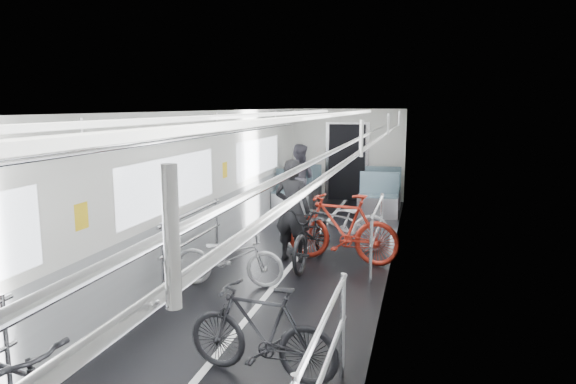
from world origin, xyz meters
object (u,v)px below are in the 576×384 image
object	(u,v)px
bike_right_mid	(334,223)
person_seated	(299,178)
person_standing	(292,210)
bike_right_near	(261,331)
bike_aisle	(312,234)
bike_right_far	(342,228)
bike_left_far	(229,258)

from	to	relation	value
bike_right_mid	person_seated	xyz separation A→B (m)	(-1.36, 3.06, 0.30)
person_standing	person_seated	world-z (taller)	person_standing
person_standing	bike_right_near	bearing A→B (deg)	110.33
bike_aisle	person_seated	size ratio (longest dim) A/B	1.13
bike_right_far	person_seated	distance (m)	3.99
bike_left_far	bike_aisle	size ratio (longest dim) A/B	0.84
bike_right_mid	person_standing	bearing A→B (deg)	-48.97
bike_left_far	person_seated	xyz separation A→B (m)	(-0.24, 5.14, 0.40)
bike_left_far	bike_right_near	xyz separation A→B (m)	(1.17, -2.21, 0.04)
bike_right_mid	bike_aisle	world-z (taller)	bike_right_mid
bike_right_far	bike_left_far	bearing A→B (deg)	-33.33
bike_right_far	bike_aisle	xyz separation A→B (m)	(-0.44, -0.21, -0.08)
bike_left_far	bike_aisle	distance (m)	1.57
bike_right_mid	bike_aisle	size ratio (longest dim) A/B	1.04
person_standing	bike_right_far	bearing A→B (deg)	-161.49
bike_left_far	bike_right_far	xyz separation A→B (m)	(1.34, 1.49, 0.16)
bike_right_far	bike_aisle	distance (m)	0.49
person_standing	bike_left_far	bearing A→B (deg)	78.53
bike_right_near	bike_right_far	size ratio (longest dim) A/B	0.80
bike_right_near	person_seated	xyz separation A→B (m)	(-1.42, 7.35, 0.36)
bike_right_near	person_standing	distance (m)	3.66
person_seated	bike_aisle	bearing A→B (deg)	118.56
person_standing	person_seated	bearing A→B (deg)	-67.46
bike_left_far	bike_right_mid	bearing A→B (deg)	-35.23
bike_right_near	person_seated	distance (m)	7.50
bike_left_far	person_standing	size ratio (longest dim) A/B	0.92
bike_left_far	person_standing	world-z (taller)	person_standing
bike_right_far	person_seated	size ratio (longest dim) A/B	1.16
bike_right_far	person_standing	bearing A→B (deg)	-73.25
bike_right_mid	person_seated	world-z (taller)	person_seated
bike_left_far	bike_right_near	world-z (taller)	bike_right_near
person_standing	person_seated	distance (m)	3.85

